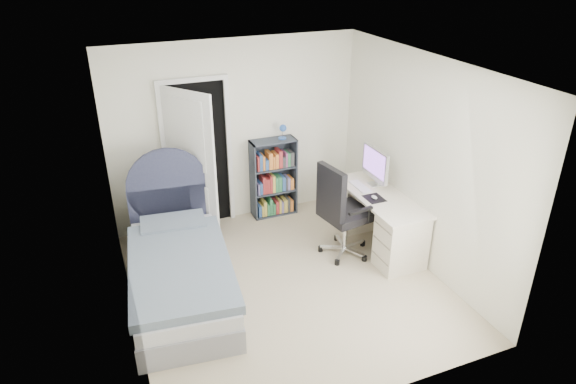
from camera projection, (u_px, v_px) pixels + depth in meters
name	position (u px, v px, depth m)	size (l,w,h in m)	color
room_shell	(286.00, 186.00, 5.40)	(3.50, 3.70, 2.60)	tan
door	(193.00, 161.00, 6.56)	(0.92, 0.69, 2.06)	black
bed	(180.00, 268.00, 5.69)	(1.26, 2.30, 1.36)	gray
nightstand	(146.00, 213.00, 6.64)	(0.42, 0.42, 0.62)	#DDCA88
floor_lamp	(187.00, 195.00, 6.76)	(0.20, 0.20, 1.38)	silver
bookcase	(274.00, 180.00, 7.26)	(0.63, 0.27, 1.34)	#343C47
desk	(378.00, 218.00, 6.54)	(0.60, 1.49, 1.22)	beige
office_chair	(340.00, 207.00, 6.20)	(0.66, 0.68, 1.23)	silver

